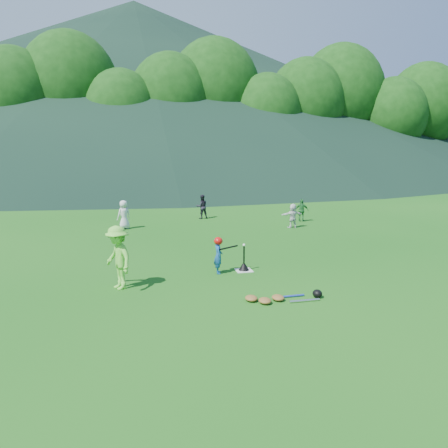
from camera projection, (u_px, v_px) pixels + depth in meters
name	position (u px, v px, depth m)	size (l,w,h in m)	color
ground	(244.00, 271.00, 12.23)	(120.00, 120.00, 0.00)	#145112
home_plate	(244.00, 270.00, 12.23)	(0.45, 0.45, 0.02)	silver
baseball	(244.00, 245.00, 12.10)	(0.08, 0.08, 0.08)	white
batter_child	(218.00, 256.00, 11.91)	(0.36, 0.24, 0.99)	navy
adult_coach	(118.00, 258.00, 10.56)	(1.01, 0.58, 1.56)	#6CD33E
fielder_a	(124.00, 215.00, 18.36)	(0.59, 0.39, 1.22)	silver
fielder_b	(202.00, 207.00, 21.05)	(0.56, 0.44, 1.16)	black
fielder_c	(302.00, 210.00, 20.24)	(0.61, 0.25, 1.04)	#227230
fielder_d	(293.00, 216.00, 18.66)	(0.97, 0.31, 1.04)	silver
batting_tee	(244.00, 266.00, 12.21)	(0.30, 0.30, 0.68)	black
batter_gear	(219.00, 242.00, 11.85)	(0.71, 0.31, 0.35)	#B9100C
equipment_pile	(278.00, 298.00, 9.84)	(1.80, 0.56, 0.19)	olive
outfield_fence	(161.00, 178.00, 38.99)	(70.07, 0.08, 1.33)	gray
tree_line	(156.00, 98.00, 43.32)	(70.04, 11.40, 14.82)	#382314
distant_hills	(98.00, 88.00, 86.48)	(155.00, 140.00, 32.00)	black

